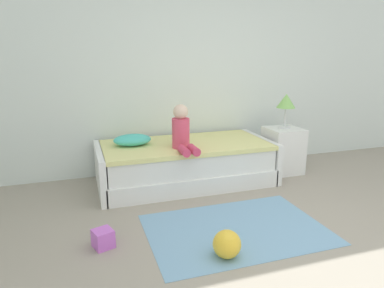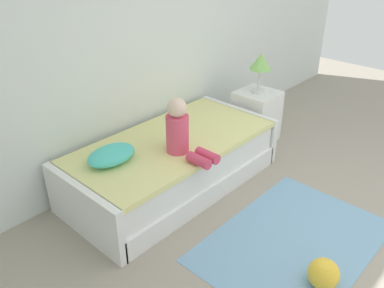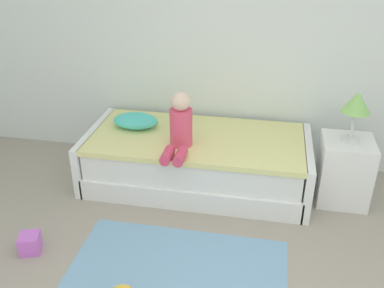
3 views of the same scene
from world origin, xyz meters
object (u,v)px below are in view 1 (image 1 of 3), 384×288
Objects in this scene: bed at (186,163)px; child_figure at (182,131)px; toy_ball at (227,244)px; nightstand at (283,150)px; table_lamp at (286,103)px; pillow at (132,140)px; toy_block at (103,239)px.

child_figure is (-0.11, -0.23, 0.46)m from bed.
child_figure is at bearing 87.07° from toy_ball.
nightstand is 1.33× the size of table_lamp.
pillow is (-0.51, 0.33, -0.14)m from child_figure.
table_lamp is 2.01m from pillow.
nightstand is at bearing -1.22° from bed.
toy_block is at bearing -131.71° from bed.
table_lamp is at bearing 7.78° from child_figure.
toy_ball is 1.48× the size of toy_block.
pillow is (-0.62, 0.10, 0.32)m from bed.
toy_ball is at bearing -26.66° from toy_block.
pillow is (-1.97, 0.13, 0.26)m from nightstand.
table_lamp is 2.00× the size of toy_ball.
bed is 3.52× the size of nightstand.
child_figure is 2.27× the size of toy_ball.
pillow reaches higher than toy_block.
toy_ball is (0.44, -1.78, -0.45)m from pillow.
bed is at bearing -9.10° from pillow.
child_figure is at bearing -32.63° from pillow.
table_lamp is at bearing 26.11° from toy_block.
bed is at bearing 48.29° from toy_block.
child_figure is 1.57m from toy_ball.
nightstand is 2.67× the size of toy_ball.
nightstand reaches higher than toy_ball.
nightstand is 1.53m from child_figure.
table_lamp reaches higher than nightstand.
bed is 0.52m from child_figure.
toy_ball is at bearing -132.91° from nightstand.
toy_block is at bearing -109.44° from pillow.
child_figure is 0.62m from pillow.
nightstand is 2.73m from toy_block.
toy_block is (-0.91, 0.46, -0.04)m from toy_ball.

